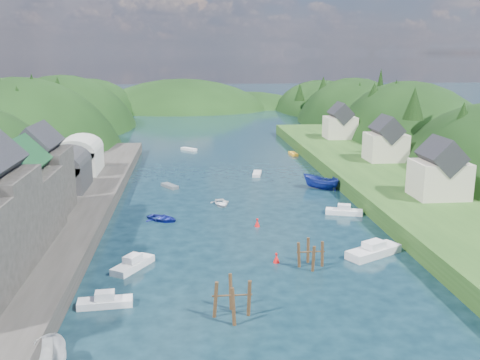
{
  "coord_description": "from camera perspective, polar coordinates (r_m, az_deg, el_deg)",
  "views": [
    {
      "loc": [
        -7.1,
        -46.61,
        21.81
      ],
      "look_at": [
        0.0,
        28.0,
        4.0
      ],
      "focal_mm": 40.0,
      "sensor_mm": 36.0,
      "label": 1
    }
  ],
  "objects": [
    {
      "name": "quayside_buildings",
      "position": [
        58.17,
        -24.22,
        -2.5
      ],
      "size": [
        8.0,
        35.84,
        12.9
      ],
      "color": "#2D2B28",
      "rests_on": "quay_left"
    },
    {
      "name": "hillside_left",
      "position": [
        130.83,
        -22.11,
        -0.82
      ],
      "size": [
        44.0,
        245.56,
        52.0
      ],
      "color": "black",
      "rests_on": "ground"
    },
    {
      "name": "terrace_right",
      "position": [
        94.64,
        14.54,
        0.35
      ],
      "size": [
        16.0,
        120.0,
        2.4
      ],
      "primitive_type": "cube",
      "color": "#234719",
      "rests_on": "ground"
    },
    {
      "name": "moored_boats",
      "position": [
        66.63,
        -0.18,
        -5.06
      ],
      "size": [
        35.91,
        94.08,
        2.49
      ],
      "color": "navy",
      "rests_on": "ground"
    },
    {
      "name": "ground",
      "position": [
        99.3,
        -1.2,
        0.68
      ],
      "size": [
        600.0,
        600.0,
        0.0
      ],
      "primitive_type": "plane",
      "color": "black",
      "rests_on": "ground"
    },
    {
      "name": "boat_sheds",
      "position": [
        89.22,
        -17.58,
        2.06
      ],
      "size": [
        7.0,
        21.0,
        7.5
      ],
      "color": "#2D2D30",
      "rests_on": "quay_left"
    },
    {
      "name": "hillside_right",
      "position": [
        135.49,
        17.33,
        0.29
      ],
      "size": [
        36.0,
        245.56,
        48.0
      ],
      "color": "black",
      "rests_on": "ground"
    },
    {
      "name": "quay_left",
      "position": [
        71.81,
        -18.85,
        -4.22
      ],
      "size": [
        12.0,
        110.0,
        2.0
      ],
      "primitive_type": "cube",
      "color": "#2D2B28",
      "rests_on": "ground"
    },
    {
      "name": "right_bank_cottages",
      "position": [
        102.48,
        14.7,
        3.96
      ],
      "size": [
        9.0,
        59.24,
        8.41
      ],
      "color": "beige",
      "rests_on": "terrace_right"
    },
    {
      "name": "hill_trees",
      "position": [
        112.63,
        -2.17,
        7.89
      ],
      "size": [
        91.13,
        146.18,
        12.8
      ],
      "color": "black",
      "rests_on": "ground"
    },
    {
      "name": "piling_cluster_near",
      "position": [
        46.25,
        -0.84,
        -12.86
      ],
      "size": [
        3.42,
        3.17,
        3.87
      ],
      "color": "#382314",
      "rests_on": "ground"
    },
    {
      "name": "channel_buoy_far",
      "position": [
        69.19,
        1.85,
        -4.6
      ],
      "size": [
        0.7,
        0.7,
        1.1
      ],
      "color": "red",
      "rests_on": "ground"
    },
    {
      "name": "terrace_left_grass",
      "position": [
        73.7,
        -24.17,
        -4.04
      ],
      "size": [
        12.0,
        110.0,
        2.5
      ],
      "primitive_type": "cube",
      "color": "#234719",
      "rests_on": "ground"
    },
    {
      "name": "far_hills",
      "position": [
        223.17,
        -3.25,
        4.94
      ],
      "size": [
        103.0,
        68.0,
        44.0
      ],
      "color": "black",
      "rests_on": "ground"
    },
    {
      "name": "channel_buoy_near",
      "position": [
        57.77,
        3.89,
        -8.33
      ],
      "size": [
        0.7,
        0.7,
        1.1
      ],
      "color": "red",
      "rests_on": "ground"
    },
    {
      "name": "piling_cluster_far",
      "position": [
        56.82,
        7.54,
        -8.12
      ],
      "size": [
        2.98,
        2.8,
        3.36
      ],
      "color": "#382314",
      "rests_on": "ground"
    }
  ]
}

